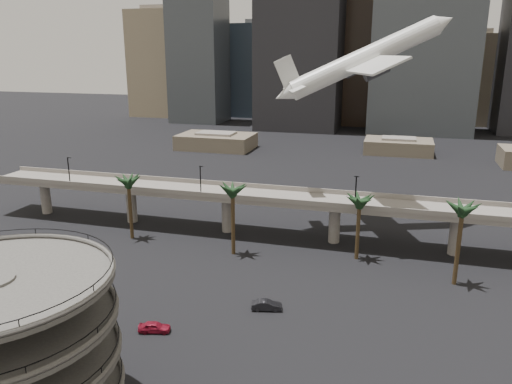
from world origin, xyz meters
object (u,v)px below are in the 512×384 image
(car_a, at_px, (154,327))
(car_b, at_px, (267,305))
(airborne_jet, at_px, (363,59))
(overpass, at_px, (279,202))

(car_a, bearing_deg, car_b, -67.18)
(car_a, bearing_deg, airborne_jet, -37.51)
(car_b, bearing_deg, overpass, -3.25)
(car_a, xyz_separation_m, car_b, (12.84, 9.79, 0.01))
(overpass, xyz_separation_m, car_b, (5.21, -29.36, -6.61))
(airborne_jet, relative_size, car_b, 7.95)
(car_a, distance_m, car_b, 16.15)
(overpass, relative_size, airborne_jet, 3.68)
(overpass, xyz_separation_m, airborne_jet, (13.90, 11.57, 27.07))
(car_a, bearing_deg, overpass, -25.53)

